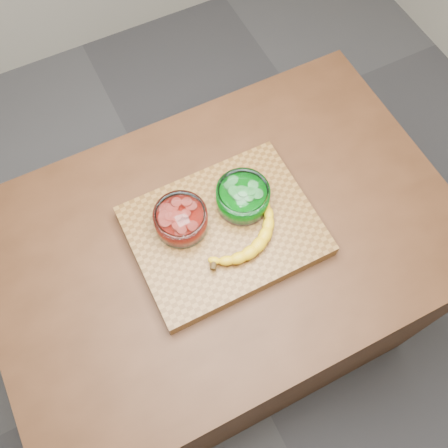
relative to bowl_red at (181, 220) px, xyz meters
name	(u,v)px	position (x,y,z in m)	size (l,w,h in m)	color
ground	(224,324)	(0.09, -0.05, -0.97)	(3.50, 3.50, 0.00)	#4F4F53
counter	(224,290)	(0.09, -0.05, -0.52)	(1.20, 0.80, 0.90)	#472815
cutting_board	(224,231)	(0.09, -0.05, -0.05)	(0.45, 0.35, 0.04)	brown
bowl_red	(181,220)	(0.00, 0.00, 0.00)	(0.13, 0.13, 0.06)	white
bowl_green	(243,197)	(0.16, -0.01, 0.00)	(0.13, 0.13, 0.06)	white
banana	(243,235)	(0.12, -0.10, -0.01)	(0.24, 0.16, 0.04)	yellow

